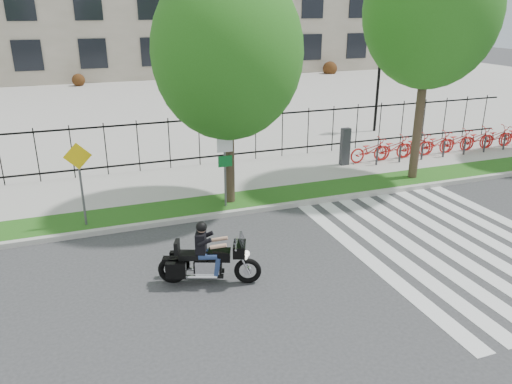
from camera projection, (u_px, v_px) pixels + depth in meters
name	position (u px, v px, depth m)	size (l,w,h in m)	color
ground	(293.00, 276.00, 12.19)	(120.00, 120.00, 0.00)	#323235
curb	(240.00, 212.00, 15.76)	(60.00, 0.20, 0.15)	#AEACA4
grass_verge	(232.00, 203.00, 16.51)	(60.00, 1.50, 0.15)	#1A5314
sidewalk	(212.00, 180.00, 18.71)	(60.00, 3.50, 0.15)	#A8A59E
plaza	(144.00, 102.00, 34.15)	(80.00, 34.00, 0.10)	#A8A59E
crosswalk_stripes	(453.00, 245.00, 13.74)	(5.70, 8.00, 0.01)	silver
iron_fence	(199.00, 141.00, 19.87)	(30.00, 0.06, 2.00)	black
lamp_post_right	(379.00, 70.00, 24.85)	(1.06, 0.70, 4.25)	black
street_tree_1	(227.00, 53.00, 14.81)	(4.56, 4.56, 7.37)	#35251C
street_tree_2	(431.00, 10.00, 16.73)	(4.57, 4.57, 8.54)	#35251C
bike_share_station	(456.00, 141.00, 21.85)	(11.10, 0.86, 1.50)	#2D2D33
sign_pole_regulatory	(225.00, 158.00, 15.50)	(0.50, 0.09, 2.50)	#59595B
sign_pole_warning	(80.00, 173.00, 14.12)	(0.78, 0.09, 2.49)	#59595B
motorcycle_rider	(209.00, 259.00, 11.68)	(2.33, 1.24, 1.89)	black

